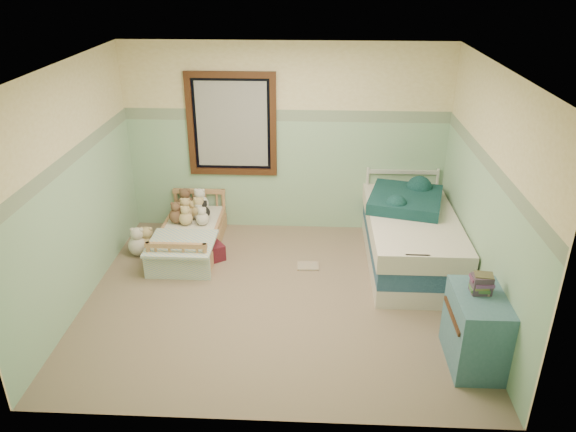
{
  "coord_description": "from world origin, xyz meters",
  "views": [
    {
      "loc": [
        0.37,
        -5.11,
        3.4
      ],
      "look_at": [
        0.1,
        0.35,
        0.83
      ],
      "focal_mm": 34.29,
      "sensor_mm": 36.0,
      "label": 1
    }
  ],
  "objects_px": {
    "plush_floor_cream": "(139,246)",
    "red_pillow": "(209,252)",
    "plush_floor_tan": "(148,244)",
    "toddler_bed_frame": "(191,243)",
    "floor_book": "(308,266)",
    "twin_bed_frame": "(409,256)",
    "dresser": "(476,330)"
  },
  "relations": [
    {
      "from": "plush_floor_tan",
      "to": "twin_bed_frame",
      "type": "xyz_separation_m",
      "value": [
        3.26,
        -0.13,
        -0.01
      ]
    },
    {
      "from": "toddler_bed_frame",
      "to": "floor_book",
      "type": "height_order",
      "value": "toddler_bed_frame"
    },
    {
      "from": "plush_floor_tan",
      "to": "red_pillow",
      "type": "height_order",
      "value": "plush_floor_tan"
    },
    {
      "from": "plush_floor_tan",
      "to": "red_pillow",
      "type": "xyz_separation_m",
      "value": [
        0.81,
        -0.13,
        -0.02
      ]
    },
    {
      "from": "plush_floor_cream",
      "to": "floor_book",
      "type": "bearing_deg",
      "value": -5.51
    },
    {
      "from": "twin_bed_frame",
      "to": "dresser",
      "type": "distance_m",
      "value": 1.82
    },
    {
      "from": "red_pillow",
      "to": "floor_book",
      "type": "relative_size",
      "value": 1.24
    },
    {
      "from": "red_pillow",
      "to": "floor_book",
      "type": "distance_m",
      "value": 1.24
    },
    {
      "from": "plush_floor_cream",
      "to": "red_pillow",
      "type": "xyz_separation_m",
      "value": [
        0.91,
        -0.07,
        -0.03
      ]
    },
    {
      "from": "toddler_bed_frame",
      "to": "red_pillow",
      "type": "distance_m",
      "value": 0.38
    },
    {
      "from": "plush_floor_cream",
      "to": "floor_book",
      "type": "xyz_separation_m",
      "value": [
        2.14,
        -0.21,
        -0.11
      ]
    },
    {
      "from": "dresser",
      "to": "red_pillow",
      "type": "bearing_deg",
      "value": 147.24
    },
    {
      "from": "twin_bed_frame",
      "to": "red_pillow",
      "type": "bearing_deg",
      "value": 179.99
    },
    {
      "from": "twin_bed_frame",
      "to": "red_pillow",
      "type": "distance_m",
      "value": 2.45
    },
    {
      "from": "twin_bed_frame",
      "to": "floor_book",
      "type": "relative_size",
      "value": 7.59
    },
    {
      "from": "toddler_bed_frame",
      "to": "red_pillow",
      "type": "relative_size",
      "value": 4.48
    },
    {
      "from": "toddler_bed_frame",
      "to": "dresser",
      "type": "height_order",
      "value": "dresser"
    },
    {
      "from": "toddler_bed_frame",
      "to": "red_pillow",
      "type": "bearing_deg",
      "value": -40.97
    },
    {
      "from": "red_pillow",
      "to": "floor_book",
      "type": "xyz_separation_m",
      "value": [
        1.23,
        -0.13,
        -0.09
      ]
    },
    {
      "from": "plush_floor_cream",
      "to": "plush_floor_tan",
      "type": "relative_size",
      "value": 1.04
    },
    {
      "from": "red_pillow",
      "to": "plush_floor_tan",
      "type": "bearing_deg",
      "value": 170.91
    },
    {
      "from": "toddler_bed_frame",
      "to": "plush_floor_cream",
      "type": "bearing_deg",
      "value": -164.15
    },
    {
      "from": "dresser",
      "to": "toddler_bed_frame",
      "type": "bearing_deg",
      "value": 146.39
    },
    {
      "from": "twin_bed_frame",
      "to": "red_pillow",
      "type": "relative_size",
      "value": 6.1
    },
    {
      "from": "dresser",
      "to": "red_pillow",
      "type": "xyz_separation_m",
      "value": [
        -2.77,
        1.78,
        -0.26
      ]
    },
    {
      "from": "plush_floor_tan",
      "to": "dresser",
      "type": "height_order",
      "value": "dresser"
    },
    {
      "from": "toddler_bed_frame",
      "to": "plush_floor_cream",
      "type": "relative_size",
      "value": 5.68
    },
    {
      "from": "plush_floor_tan",
      "to": "dresser",
      "type": "bearing_deg",
      "value": -28.1
    },
    {
      "from": "toddler_bed_frame",
      "to": "plush_floor_tan",
      "type": "relative_size",
      "value": 5.89
    },
    {
      "from": "plush_floor_tan",
      "to": "floor_book",
      "type": "distance_m",
      "value": 2.06
    },
    {
      "from": "red_pillow",
      "to": "floor_book",
      "type": "bearing_deg",
      "value": -6.17
    },
    {
      "from": "red_pillow",
      "to": "toddler_bed_frame",
      "type": "bearing_deg",
      "value": 139.03
    }
  ]
}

